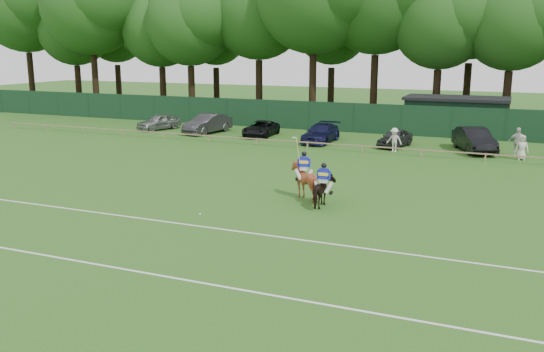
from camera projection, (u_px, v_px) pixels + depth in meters
The scene contains 20 objects.
ground at pixel (233, 222), 23.87m from camera, with size 160.00×160.00×0.00m, color #1E4C14.
horse_dark at pixel (323, 192), 26.06m from camera, with size 0.77×1.70×1.44m, color black.
horse_chestnut at pixel (304, 180), 27.52m from camera, with size 1.41×1.58×1.75m, color maroon.
sedan_silver at pixel (159, 122), 50.43m from camera, with size 1.64×4.08×1.39m, color #949699.
sedan_grey at pixel (208, 124), 48.42m from camera, with size 1.70×4.87×1.60m, color #2E2D30.
suv_black at pixel (261, 129), 46.77m from camera, with size 2.05×4.44×1.23m, color black.
sedan_navy at pixel (321, 133), 43.75m from camera, with size 1.96×4.82×1.40m, color #111237.
hatch_grey at pixel (395, 138), 41.81m from camera, with size 1.51×3.76×1.28m, color #303033.
estate_black at pixel (474, 140), 39.82m from camera, with size 1.75×5.02×1.65m, color black.
spectator_left at pixel (394, 140), 39.73m from camera, with size 1.08×0.62×1.67m, color silver.
spectator_mid at pixel (517, 142), 37.88m from camera, with size 1.15×0.48×1.96m, color beige.
spectator_right at pixel (522, 148), 36.89m from camera, with size 0.79×0.51×1.61m, color silver.
rider_dark at pixel (324, 177), 25.90m from camera, with size 0.94×0.39×1.41m.
rider_chestnut at pixel (304, 165), 27.34m from camera, with size 0.97×0.51×2.05m.
polo_ball at pixel (200, 214), 24.90m from camera, with size 0.09×0.09×0.09m, color silver.
pitch_lines at pixel (190, 249), 20.72m from camera, with size 60.00×5.10×0.01m.
pitch_rail at pixel (348, 145), 39.98m from camera, with size 62.10×0.10×0.50m.
perimeter_fence at pixel (377, 119), 47.91m from camera, with size 92.08×0.08×2.50m.
utility_shed at pixel (456, 115), 48.30m from camera, with size 8.40×4.40×3.04m.
tree_row at pixel (416, 123), 54.64m from camera, with size 96.00×12.00×21.00m, color #26561C, non-canonical shape.
Camera 1 is at (10.29, -20.48, 7.13)m, focal length 38.00 mm.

